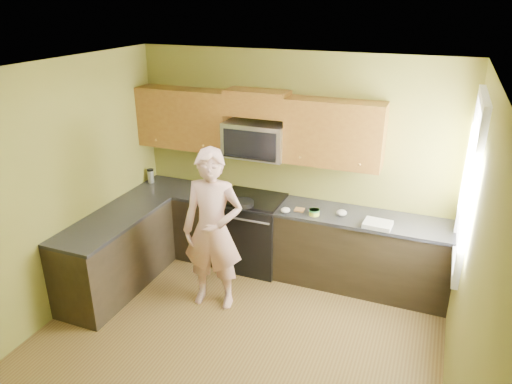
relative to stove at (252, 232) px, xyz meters
The scene contains 24 objects.
floor 1.79m from the stove, 76.57° to the right, with size 4.00×4.00×0.00m, color brown.
ceiling 2.81m from the stove, 76.57° to the right, with size 4.00×4.00×0.00m, color white.
wall_back 1.02m from the stove, 39.09° to the left, with size 4.00×4.00×0.00m, color olive.
wall_left 2.48m from the stove, 133.69° to the right, with size 4.00×4.00×0.00m, color olive.
wall_right 3.05m from the stove, 34.91° to the right, with size 4.00×4.00×0.00m, color olive.
cabinet_back_run 0.40m from the stove, ahead, with size 4.00×0.60×0.88m, color black.
cabinet_left_run 1.69m from the stove, 140.41° to the right, with size 0.60×1.60×0.88m, color black.
countertop_back 0.58m from the stove, ahead, with size 4.00×0.62×0.04m, color black.
countertop_left 1.73m from the stove, 140.19° to the right, with size 0.62×1.60×0.04m, color black.
stove is the anchor object (origin of this frame).
microwave 0.98m from the stove, 90.00° to the left, with size 0.76×0.40×0.42m, color silver, non-canonical shape.
upper_cab_left 1.40m from the stove, behind, with size 1.22×0.33×0.75m, color brown, non-canonical shape.
upper_cab_right 1.36m from the stove, ahead, with size 1.12×0.33×0.75m, color brown, non-canonical shape.
upper_cab_over_mw 1.63m from the stove, 90.00° to the left, with size 0.76×0.33×0.30m, color brown.
window 2.70m from the stove, 11.29° to the right, with size 0.06×1.06×1.66m, color white, non-canonical shape.
woman 1.03m from the stove, 95.36° to the right, with size 0.67×0.44×1.83m, color #DC7B6E.
frying_pan 0.54m from the stove, 93.30° to the right, with size 0.26×0.45×0.06m, color black, non-canonical shape.
butter_tub 0.96m from the stove, ahead, with size 0.12×0.12×0.09m, color #D9E83D, non-canonical shape.
toast_slice 0.79m from the stove, ahead, with size 0.11×0.11×0.01m, color #B27F47.
napkin_a 0.72m from the stove, 22.05° to the right, with size 0.11×0.12×0.06m, color silver.
napkin_b 1.23m from the stove, ahead, with size 0.12×0.13×0.07m, color silver.
dish_towel 1.64m from the stove, ahead, with size 0.30×0.24×0.05m, color silver.
travel_mug 1.57m from the stove, behind, with size 0.09×0.09×0.19m, color silver, non-canonical shape.
glass_a 0.88m from the stove, 165.55° to the left, with size 0.07×0.07×0.12m, color silver.
Camera 1 is at (1.65, -3.36, 3.27)m, focal length 33.45 mm.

